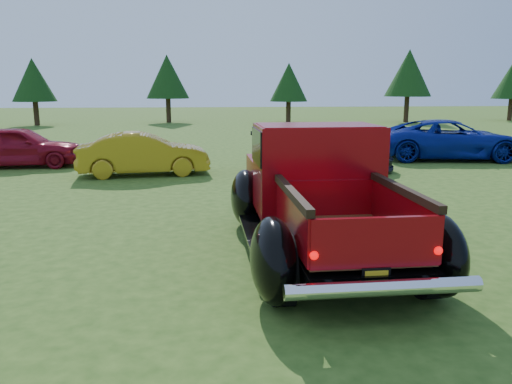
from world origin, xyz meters
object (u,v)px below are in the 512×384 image
at_px(tree_mid_right, 289,82).
at_px(tree_west, 33,80).
at_px(show_car_blue, 450,140).
at_px(tree_mid_left, 167,77).
at_px(tree_east, 409,73).
at_px(pickup_truck, 316,190).
at_px(show_car_red, 19,146).
at_px(show_car_grey, 323,151).
at_px(show_car_yellow, 144,154).

bearing_deg(tree_mid_right, tree_west, -176.82).
bearing_deg(show_car_blue, tree_mid_left, 37.80).
relative_size(tree_mid_left, tree_east, 0.93).
distance_m(tree_west, tree_mid_left, 9.22).
height_order(tree_west, tree_mid_right, tree_west).
xyz_separation_m(tree_west, tree_mid_right, (18.00, 1.00, -0.14)).
xyz_separation_m(pickup_truck, show_car_red, (-8.12, 9.48, -0.29)).
height_order(tree_west, show_car_red, tree_west).
height_order(tree_mid_left, show_car_grey, tree_mid_left).
bearing_deg(show_car_blue, show_car_red, 99.16).
height_order(tree_mid_right, show_car_yellow, tree_mid_right).
distance_m(tree_west, show_car_grey, 26.28).
relative_size(tree_mid_right, show_car_blue, 0.83).
height_order(tree_east, show_car_grey, tree_east).
xyz_separation_m(tree_mid_left, show_car_red, (-3.50, -21.09, -2.69)).
bearing_deg(tree_west, tree_mid_right, 3.18).
relative_size(tree_east, show_car_grey, 1.20).
distance_m(tree_mid_right, show_car_red, 23.77).
bearing_deg(show_car_red, tree_mid_right, -34.88).
distance_m(tree_west, tree_east, 27.01).
bearing_deg(show_car_yellow, tree_mid_left, -4.08).
height_order(tree_west, show_car_yellow, tree_west).
bearing_deg(show_car_yellow, show_car_red, 58.78).
bearing_deg(pickup_truck, tree_east, 64.29).
bearing_deg(show_car_red, show_car_yellow, -117.89).
bearing_deg(show_car_yellow, show_car_blue, -84.36).
bearing_deg(tree_mid_right, show_car_grey, -96.46).
bearing_deg(show_car_blue, show_car_grey, 121.10).
xyz_separation_m(show_car_red, show_car_blue, (15.35, 0.27, 0.04)).
distance_m(tree_mid_left, tree_mid_right, 9.06).
relative_size(tree_mid_left, show_car_red, 1.23).
xyz_separation_m(tree_mid_left, tree_east, (18.00, -1.50, 0.27)).
bearing_deg(tree_east, show_car_blue, -107.66).
bearing_deg(tree_mid_left, show_car_blue, -60.34).
height_order(show_car_red, show_car_blue, show_car_blue).
bearing_deg(pickup_truck, show_car_blue, 52.45).
relative_size(tree_mid_left, show_car_grey, 1.11).
xyz_separation_m(pickup_truck, show_car_blue, (7.23, 9.75, -0.24)).
distance_m(show_car_red, show_car_grey, 10.20).
distance_m(show_car_yellow, show_car_grey, 5.60).
bearing_deg(tree_east, tree_west, -178.94).
xyz_separation_m(pickup_truck, show_car_grey, (1.88, 7.48, -0.32)).
xyz_separation_m(tree_east, pickup_truck, (-13.38, -29.06, -2.68)).
relative_size(show_car_red, show_car_blue, 0.77).
height_order(show_car_grey, show_car_blue, show_car_blue).
height_order(pickup_truck, show_car_red, pickup_truck).
height_order(pickup_truck, show_car_grey, pickup_truck).
height_order(tree_mid_right, show_car_red, tree_mid_right).
xyz_separation_m(tree_mid_right, show_car_grey, (-2.50, -22.08, -2.32)).
bearing_deg(tree_mid_left, tree_east, -4.76).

